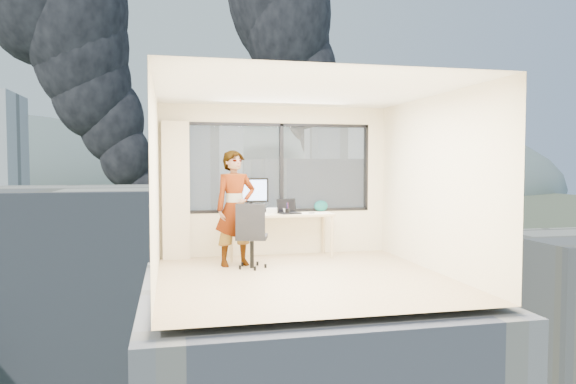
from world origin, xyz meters
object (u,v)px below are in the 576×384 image
object	(u,v)px
desk	(280,235)
game_console	(277,210)
person	(235,208)
handbag	(321,206)
monitor	(251,195)
chair	(252,235)
laptop	(290,207)

from	to	relation	value
desk	game_console	world-z (taller)	game_console
person	game_console	distance (m)	1.12
handbag	monitor	bearing A→B (deg)	170.56
monitor	desk	bearing A→B (deg)	-19.34
chair	laptop	world-z (taller)	chair
chair	person	bearing A→B (deg)	145.56
chair	handbag	world-z (taller)	chair
person	chair	bearing A→B (deg)	-63.90
game_console	handbag	size ratio (longest dim) A/B	1.35
monitor	handbag	distance (m)	1.30
monitor	laptop	size ratio (longest dim) A/B	1.65
desk	game_console	xyz separation A→B (m)	(-0.01, 0.20, 0.42)
chair	game_console	world-z (taller)	chair
monitor	game_console	size ratio (longest dim) A/B	1.81
desk	person	distance (m)	1.13
laptop	handbag	size ratio (longest dim) A/B	1.48
person	game_console	size ratio (longest dim) A/B	5.32
chair	laptop	xyz separation A→B (m)	(0.76, 0.76, 0.35)
laptop	person	bearing A→B (deg)	-166.69
chair	game_console	size ratio (longest dim) A/B	3.01
desk	monitor	xyz separation A→B (m)	(-0.47, 0.15, 0.68)
chair	person	distance (m)	0.52
monitor	laptop	world-z (taller)	monitor
person	monitor	world-z (taller)	person
chair	monitor	distance (m)	1.12
game_console	handbag	distance (m)	0.81
laptop	handbag	xyz separation A→B (m)	(0.64, 0.30, -0.02)
chair	handbag	bearing A→B (deg)	51.81
game_console	person	bearing A→B (deg)	-120.72
game_console	laptop	world-z (taller)	laptop
person	handbag	size ratio (longest dim) A/B	7.18
game_console	laptop	bearing A→B (deg)	-39.90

